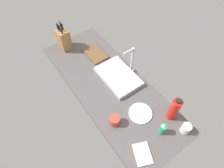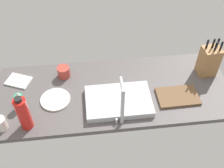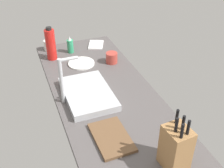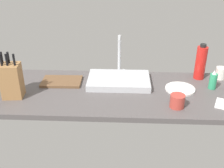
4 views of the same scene
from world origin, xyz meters
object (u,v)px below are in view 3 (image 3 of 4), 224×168
(knife_block, at_px, (176,148))
(cutting_board, at_px, (111,137))
(water_bottle, at_px, (51,44))
(dish_towel, at_px, (96,45))
(sink_basin, at_px, (88,94))
(dinner_plate, at_px, (81,63))
(soap_bottle, at_px, (70,46))
(ceramic_cup, at_px, (112,58))
(coffee_mug, at_px, (48,45))
(faucet, at_px, (63,78))

(knife_block, bearing_deg, cutting_board, 33.24)
(water_bottle, bearing_deg, dish_towel, -75.69)
(sink_basin, bearing_deg, dinner_plate, -10.22)
(soap_bottle, distance_m, dish_towel, 0.25)
(sink_basin, bearing_deg, ceramic_cup, -39.83)
(cutting_board, xyz_separation_m, coffee_mug, (1.17, 0.12, 0.04))
(dish_towel, xyz_separation_m, ceramic_cup, (-0.33, -0.02, 0.04))
(soap_bottle, xyz_separation_m, coffee_mug, (0.10, 0.16, -0.02))
(dinner_plate, xyz_separation_m, ceramic_cup, (-0.06, -0.23, 0.04))
(sink_basin, xyz_separation_m, knife_block, (-0.69, -0.22, 0.10))
(sink_basin, height_order, knife_block, knife_block)
(soap_bottle, bearing_deg, faucet, 163.16)
(ceramic_cup, bearing_deg, dish_towel, 3.53)
(sink_basin, relative_size, knife_block, 1.45)
(soap_bottle, height_order, ceramic_cup, soap_bottle)
(cutting_board, relative_size, coffee_mug, 3.20)
(faucet, bearing_deg, water_bottle, -3.15)
(sink_basin, relative_size, faucet, 1.43)
(water_bottle, bearing_deg, sink_basin, -168.99)
(dish_towel, relative_size, ceramic_cup, 1.87)
(knife_block, distance_m, dinner_plate, 1.13)
(dinner_plate, bearing_deg, ceramic_cup, -104.66)
(cutting_board, relative_size, water_bottle, 1.06)
(knife_block, distance_m, cutting_board, 0.36)
(faucet, height_order, dish_towel, faucet)
(cutting_board, xyz_separation_m, ceramic_cup, (0.78, -0.30, 0.03))
(ceramic_cup, bearing_deg, coffee_mug, 47.42)
(knife_block, xyz_separation_m, dish_towel, (1.38, -0.06, -0.11))
(dish_towel, bearing_deg, sink_basin, 157.76)
(knife_block, xyz_separation_m, coffee_mug, (1.44, 0.34, -0.07))
(knife_block, distance_m, coffee_mug, 1.48)
(faucet, xyz_separation_m, soap_bottle, (0.65, -0.20, -0.12))
(dinner_plate, distance_m, dish_towel, 0.34)
(sink_basin, distance_m, faucet, 0.21)
(sink_basin, distance_m, water_bottle, 0.62)
(sink_basin, bearing_deg, cutting_board, -179.03)
(sink_basin, xyz_separation_m, ceramic_cup, (0.37, -0.31, 0.02))
(knife_block, bearing_deg, dinner_plate, 2.38)
(knife_block, bearing_deg, ceramic_cup, -9.60)
(cutting_board, distance_m, coffee_mug, 1.17)
(sink_basin, height_order, dish_towel, sink_basin)
(cutting_board, bearing_deg, faucet, 20.60)
(sink_basin, height_order, cutting_board, sink_basin)
(dinner_plate, xyz_separation_m, dish_towel, (0.27, -0.21, 0.00))
(knife_block, bearing_deg, water_bottle, 9.71)
(sink_basin, relative_size, soap_bottle, 3.20)
(knife_block, distance_m, ceramic_cup, 1.06)
(knife_block, relative_size, soap_bottle, 2.20)
(soap_bottle, xyz_separation_m, ceramic_cup, (-0.28, -0.26, -0.02))
(faucet, height_order, soap_bottle, faucet)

